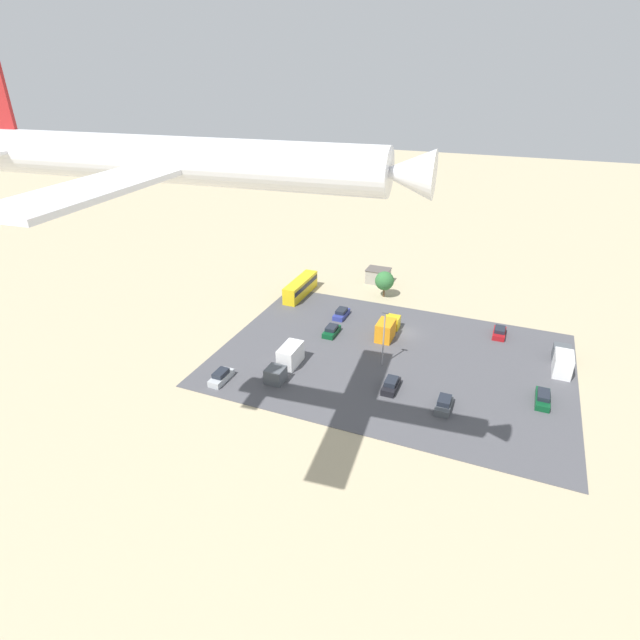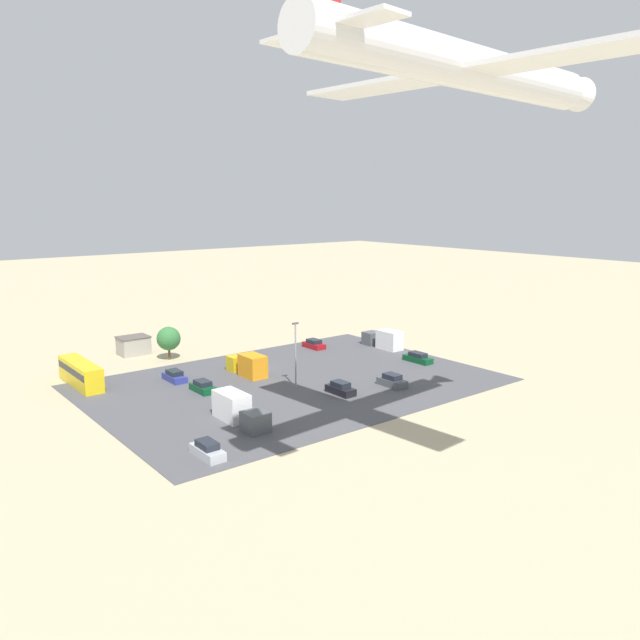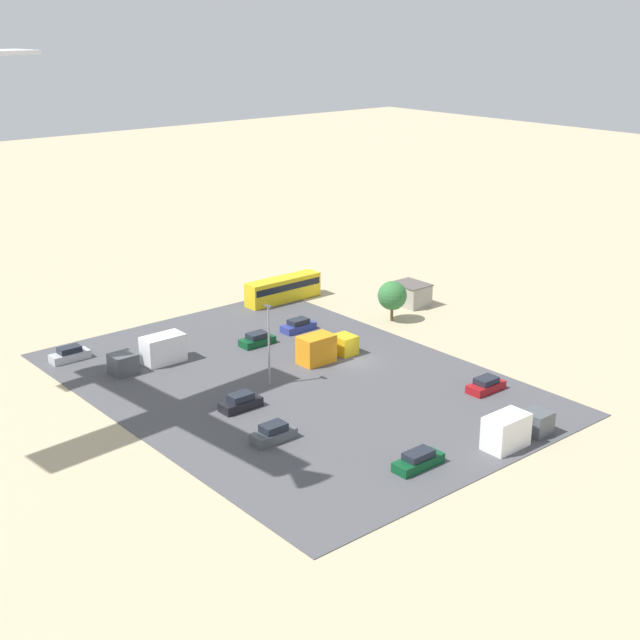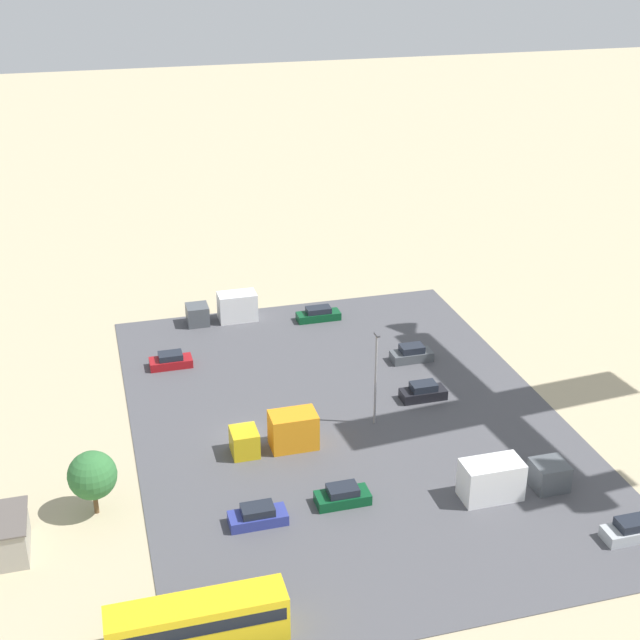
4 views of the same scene
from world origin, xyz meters
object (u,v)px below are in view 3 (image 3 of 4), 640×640
Objects in this scene: parked_car_2 at (486,385)px; parked_car_6 at (418,461)px; parked_car_3 at (70,355)px; shed_building at (411,294)px; parked_car_1 at (257,340)px; bus at (283,288)px; parked_truck_2 at (324,348)px; parked_car_5 at (241,402)px; parked_truck_1 at (515,429)px; parked_car_4 at (298,326)px; parked_car_0 at (274,434)px; parked_truck_0 at (152,353)px.

parked_car_6 reaches higher than parked_car_2.
parked_car_3 is (35.08, 28.58, 0.05)m from parked_car_2.
shed_building is 24.44m from parked_car_1.
bus reaches higher than parked_car_1.
parked_car_1 is 0.87× the size of parked_car_6.
parked_truck_2 reaches higher than parked_car_2.
parked_car_6 is (-32.44, 6.96, 0.00)m from parked_car_1.
parked_car_5 is at bearing 138.58° from parked_car_1.
parked_truck_1 is at bearing 147.59° from shed_building.
parked_car_1 is 6.70m from parked_car_4.
bus is at bearing 168.04° from parked_truck_1.
parked_car_2 is at bearing 111.91° from parked_car_6.
parked_car_5 is at bearing -72.46° from parked_truck_2.
parked_truck_2 reaches higher than parked_car_3.
parked_car_5 is 15.24m from parked_truck_2.
parked_truck_1 is at bearing -175.46° from parked_car_1.
parked_truck_1 is (-46.10, 9.76, -0.30)m from bus.
parked_car_0 is at bearing -131.41° from parked_truck_1.
parked_truck_0 is at bearing -125.31° from parked_truck_2.
parked_car_4 is at bearing 150.89° from bus.
parked_truck_1 is at bearing 168.04° from bus.
bus is 37.04m from parked_car_2.
parked_car_0 is at bearing 167.30° from parked_car_5.
parked_car_1 is (-11.26, 12.53, -1.10)m from bus.
parked_car_5 is at bearing 135.33° from bus.
parked_car_3 is 9.54m from parked_truck_0.
parked_car_6 is (-6.77, 16.84, 0.01)m from parked_car_2.
parked_car_1 is 34.96m from parked_truck_1.
parked_car_2 is 0.97× the size of parked_car_4.
parked_car_4 is (0.72, -6.66, 0.00)m from parked_car_1.
shed_building reaches higher than parked_car_0.
parked_truck_1 reaches higher than parked_car_1.
parked_truck_2 is at bearing 22.35° from parked_car_2.
parked_car_3 is 1.04× the size of parked_car_5.
parked_car_4 reaches higher than parked_car_2.
parked_car_5 is at bearing 109.04° from shed_building.
bus is at bearing -70.14° from parked_truck_0.
parked_truck_1 is (-34.09, 21.64, 0.02)m from shed_building.
parked_car_4 is at bearing 85.26° from shed_building.
parked_car_4 is at bearing 6.96° from parked_car_2.
shed_building is at bearing 147.59° from parked_truck_1.
parked_car_0 is 0.57× the size of parked_truck_2.
parked_truck_0 is at bearing 79.80° from parked_car_1.
shed_building is 40.38m from parked_truck_1.
parked_car_1 is at bearing 21.06° from parked_car_2.
bus reaches higher than parked_car_5.
parked_car_2 is 0.49× the size of parked_truck_0.
parked_truck_1 is at bearing 76.12° from parked_car_6.
parked_truck_2 is at bearing 126.65° from parked_car_0.
shed_building is 28.85m from parked_car_2.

